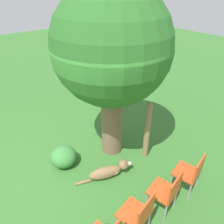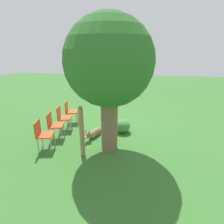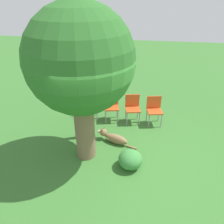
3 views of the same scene
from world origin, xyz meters
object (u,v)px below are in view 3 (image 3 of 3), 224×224
object	(u,v)px
red_chair_2	(112,105)
oak_tree	(80,63)
dog	(113,138)
fence_post	(76,116)
red_chair_1	(133,106)
red_chair_0	(154,108)
red_chair_3	(91,103)

from	to	relation	value
red_chair_2	oak_tree	bearing A→B (deg)	-22.27
dog	fence_post	xyz separation A→B (m)	(0.03, 1.03, 0.56)
fence_post	oak_tree	bearing A→B (deg)	-145.69
oak_tree	red_chair_1	xyz separation A→B (m)	(1.85, -0.99, -1.88)
oak_tree	red_chair_1	size ratio (longest dim) A/B	4.11
dog	red_chair_1	xyz separation A→B (m)	(1.22, -0.40, 0.37)
fence_post	red_chair_0	size ratio (longest dim) A/B	1.61
fence_post	red_chair_3	distance (m)	1.22
dog	red_chair_1	bearing A→B (deg)	-89.15
red_chair_2	red_chair_3	size ratio (longest dim) A/B	1.00
fence_post	red_chair_0	distance (m)	2.42
red_chair_1	red_chair_0	bearing A→B (deg)	77.01
red_chair_3	red_chair_1	bearing A→B (deg)	77.01
dog	oak_tree	bearing A→B (deg)	66.69
red_chair_0	red_chair_2	xyz separation A→B (m)	(0.01, 1.33, 0.00)
oak_tree	fence_post	distance (m)	1.87
oak_tree	red_chair_3	distance (m)	2.67
red_chair_1	red_chair_3	size ratio (longest dim) A/B	1.00
red_chair_0	red_chair_3	bearing A→B (deg)	-102.99
red_chair_0	fence_post	bearing A→B (deg)	-73.16
oak_tree	red_chair_0	size ratio (longest dim) A/B	4.11
oak_tree	red_chair_2	size ratio (longest dim) A/B	4.11
red_chair_3	oak_tree	bearing A→B (deg)	-1.97
red_chair_2	red_chair_3	xyz separation A→B (m)	(0.01, 0.67, 0.00)
red_chair_1	red_chair_2	xyz separation A→B (m)	(0.01, 0.67, 0.00)
fence_post	red_chair_3	world-z (taller)	fence_post
dog	red_chair_2	distance (m)	1.31
dog	red_chair_3	bearing A→B (deg)	-33.76
fence_post	red_chair_1	size ratio (longest dim) A/B	1.61
fence_post	red_chair_1	xyz separation A→B (m)	(1.19, -1.44, -0.19)
oak_tree	red_chair_0	bearing A→B (deg)	-41.79
oak_tree	red_chair_1	world-z (taller)	oak_tree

